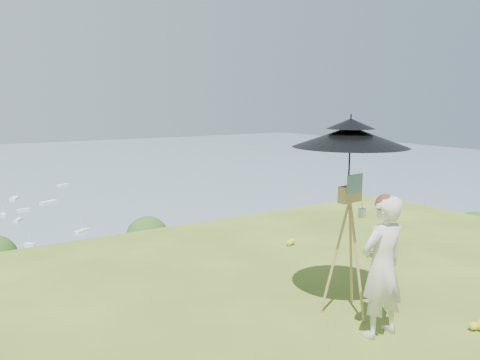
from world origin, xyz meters
TOP-DOWN VIEW (x-y plane):
  - slope_trees at (0.00, 35.00)m, footprint 110.00×50.00m
  - painter at (0.88, 1.55)m, footprint 0.58×0.38m
  - field_easel at (0.98, 2.16)m, footprint 0.74×0.74m
  - sun_umbrella at (0.98, 2.19)m, footprint 1.43×1.43m
  - painter_cap at (0.88, 1.55)m, footprint 0.23×0.27m

SIDE VIEW (x-z plane):
  - slope_trees at x=0.00m, z-range -18.00..-12.00m
  - painter at x=0.88m, z-range 0.00..1.57m
  - field_easel at x=0.98m, z-range 0.00..1.71m
  - painter_cap at x=0.88m, z-range 1.47..1.57m
  - sun_umbrella at x=0.98m, z-range 1.41..2.39m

